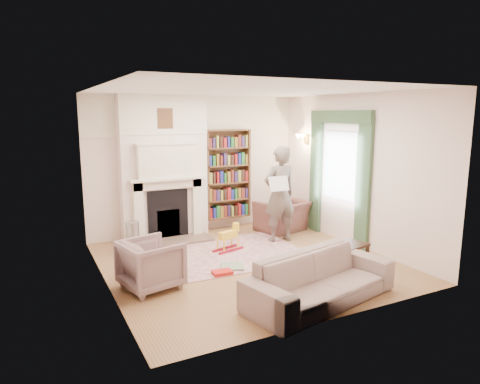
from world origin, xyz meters
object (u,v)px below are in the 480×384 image
bookcase (227,174)px  sofa (320,279)px  armchair_reading (282,216)px  rocking_horse (228,238)px  man_reading (280,194)px  armchair_left (151,264)px  paraffin_heater (133,237)px  coffee_table (344,258)px

bookcase → sofa: bearing=-97.3°
bookcase → armchair_reading: 1.46m
sofa → rocking_horse: sofa is taller
man_reading → armchair_reading: bearing=-126.3°
bookcase → armchair_left: bearing=-133.9°
bookcase → sofa: (-0.50, -3.89, -0.86)m
armchair_left → sofa: armchair_left is taller
armchair_reading → man_reading: bearing=38.5°
bookcase → paraffin_heater: (-2.21, -0.70, -0.90)m
sofa → coffee_table: 1.20m
rocking_horse → bookcase: bearing=49.4°
armchair_left → paraffin_heater: size_ratio=1.40×
armchair_reading → coffee_table: bearing=65.3°
coffee_table → paraffin_heater: (-2.70, 2.51, 0.05)m
bookcase → paraffin_heater: 2.49m
armchair_reading → sofa: bearing=51.1°
sofa → paraffin_heater: size_ratio=3.93×
armchair_left → bookcase: bearing=-56.7°
man_reading → coffee_table: bearing=90.8°
sofa → man_reading: 2.81m
man_reading → sofa: bearing=69.8°
armchair_reading → rocking_horse: armchair_reading is taller
coffee_table → paraffin_heater: paraffin_heater is taller
rocking_horse → paraffin_heater: bearing=138.2°
armchair_left → rocking_horse: armchair_left is taller
sofa → bookcase: bearing=70.6°
armchair_left → sofa: (1.86, -1.45, -0.04)m
man_reading → coffee_table: size_ratio=2.64×
armchair_left → rocking_horse: (1.67, 0.99, -0.11)m
armchair_left → rocking_horse: 1.94m
bookcase → man_reading: (0.48, -1.33, -0.25)m
man_reading → paraffin_heater: man_reading is taller
man_reading → rocking_horse: 1.35m
armchair_left → man_reading: size_ratio=0.42×
coffee_table → rocking_horse: rocking_horse is taller
bookcase → armchair_left: (-2.35, -2.44, -0.82)m
armchair_reading → sofa: size_ratio=0.45×
sofa → paraffin_heater: sofa is taller
armchair_reading → armchair_left: 3.70m
sofa → man_reading: (0.97, 2.56, 0.61)m
armchair_reading → man_reading: 0.96m
bookcase → armchair_left: size_ratio=2.39×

